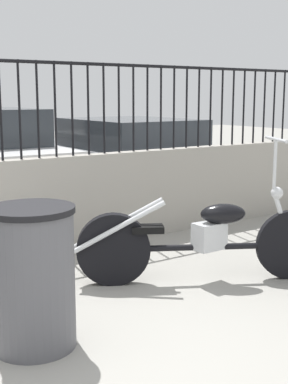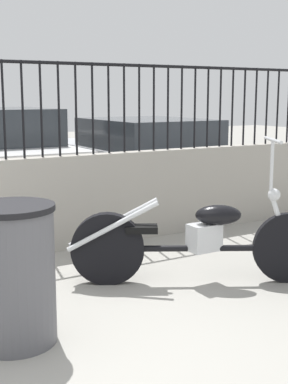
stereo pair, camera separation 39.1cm
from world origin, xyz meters
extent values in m
plane|color=gray|center=(0.00, 0.00, 0.00)|extent=(40.00, 40.00, 0.00)
cylinder|color=black|center=(0.58, 2.25, 1.51)|extent=(0.02, 0.02, 0.98)
cylinder|color=black|center=(0.77, 2.25, 1.51)|extent=(0.02, 0.02, 0.98)
cylinder|color=black|center=(0.97, 2.25, 1.51)|extent=(0.02, 0.02, 0.98)
cylinder|color=black|center=(1.16, 2.25, 1.51)|extent=(0.02, 0.02, 0.98)
cylinder|color=black|center=(1.36, 2.25, 1.51)|extent=(0.02, 0.02, 0.98)
cylinder|color=black|center=(1.55, 2.25, 1.51)|extent=(0.02, 0.02, 0.98)
cylinder|color=black|center=(1.74, 2.25, 1.51)|extent=(0.02, 0.02, 0.98)
cylinder|color=black|center=(1.94, 2.25, 1.51)|extent=(0.02, 0.02, 0.98)
cylinder|color=black|center=(2.13, 2.25, 1.51)|extent=(0.02, 0.02, 0.98)
cylinder|color=black|center=(2.32, 2.25, 1.51)|extent=(0.02, 0.02, 0.98)
cylinder|color=black|center=(2.52, 2.25, 1.51)|extent=(0.02, 0.02, 0.98)
cylinder|color=black|center=(2.71, 2.25, 1.51)|extent=(0.02, 0.02, 0.98)
cylinder|color=black|center=(2.90, 2.25, 1.51)|extent=(0.02, 0.02, 0.98)
cylinder|color=black|center=(3.10, 2.25, 1.51)|extent=(0.02, 0.02, 0.98)
cylinder|color=black|center=(3.29, 2.25, 1.51)|extent=(0.02, 0.02, 0.98)
cylinder|color=black|center=(3.48, 2.25, 1.51)|extent=(0.02, 0.02, 0.98)
cylinder|color=black|center=(3.68, 2.25, 1.51)|extent=(0.02, 0.02, 0.98)
cylinder|color=black|center=(3.87, 2.25, 1.51)|extent=(0.02, 0.02, 0.98)
cylinder|color=black|center=(4.07, 2.25, 1.51)|extent=(0.02, 0.02, 0.98)
cylinder|color=black|center=(4.26, 2.25, 1.51)|extent=(0.02, 0.02, 0.98)
cylinder|color=black|center=(4.45, 2.25, 1.51)|extent=(0.02, 0.02, 0.98)
cylinder|color=black|center=(4.65, 2.25, 1.51)|extent=(0.02, 0.02, 0.98)
cylinder|color=black|center=(1.10, 1.01, 0.32)|extent=(0.62, 0.41, 0.65)
cylinder|color=black|center=(1.80, 0.62, 0.32)|extent=(1.32, 0.77, 0.06)
cube|color=silver|center=(1.84, 0.60, 0.42)|extent=(0.28, 0.18, 0.24)
ellipsoid|color=black|center=(1.95, 0.54, 0.62)|extent=(0.45, 0.37, 0.18)
cube|color=black|center=(1.36, 0.87, 0.50)|extent=(0.32, 0.28, 0.06)
cylinder|color=silver|center=(2.42, 0.27, 0.57)|extent=(0.21, 0.15, 0.51)
sphere|color=silver|center=(2.37, 0.30, 0.80)|extent=(0.11, 0.11, 0.11)
cylinder|color=silver|center=(2.34, 0.32, 1.04)|extent=(0.03, 0.03, 0.46)
cylinder|color=silver|center=(2.34, 0.32, 1.27)|extent=(0.28, 0.47, 0.03)
cylinder|color=silver|center=(1.11, 0.93, 0.54)|extent=(0.72, 0.43, 0.45)
cylinder|color=silver|center=(1.17, 1.05, 0.54)|extent=(0.72, 0.43, 0.45)
cylinder|color=#56565B|center=(0.05, 0.30, 0.45)|extent=(0.55, 0.55, 0.91)
cylinder|color=black|center=(0.05, 0.30, 0.93)|extent=(0.58, 0.58, 0.04)
cylinder|color=black|center=(2.10, 6.50, 0.32)|extent=(0.12, 0.64, 0.64)
cylinder|color=black|center=(2.06, 4.05, 0.32)|extent=(0.12, 0.64, 0.64)
cylinder|color=black|center=(2.76, 6.22, 0.32)|extent=(0.11, 0.64, 0.64)
cylinder|color=black|center=(4.54, 6.22, 0.32)|extent=(0.11, 0.64, 0.64)
cylinder|color=black|center=(2.76, 3.45, 0.32)|extent=(0.11, 0.64, 0.64)
cylinder|color=black|center=(4.53, 3.45, 0.32)|extent=(0.11, 0.64, 0.64)
cube|color=#B7BABF|center=(3.65, 4.84, 0.52)|extent=(1.89, 4.46, 0.56)
cube|color=#2D3338|center=(3.65, 4.61, 1.03)|extent=(1.70, 2.14, 0.47)
camera|label=1|loc=(-1.25, -2.86, 1.65)|focal=50.00mm
camera|label=2|loc=(-0.92, -3.07, 1.65)|focal=50.00mm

